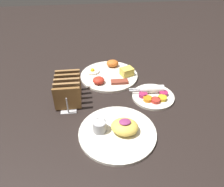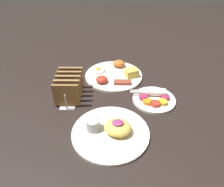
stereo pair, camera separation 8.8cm
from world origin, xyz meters
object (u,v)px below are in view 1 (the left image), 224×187
Objects in this scene: plate_breakfast at (110,74)px; plate_condiments at (153,95)px; plate_foreground at (118,130)px; toast_rack at (68,90)px.

plate_condiments is at bearing -48.66° from plate_breakfast.
plate_breakfast is at bearing 131.34° from plate_condiments.
toast_rack is at bearing 129.45° from plate_foreground.
plate_breakfast is 0.24m from plate_condiments.
plate_condiments is 1.03× the size of toast_rack.
plate_condiments is 0.35m from toast_rack.
toast_rack is at bearing -139.34° from plate_breakfast.
plate_condiments is 0.25m from plate_foreground.
plate_breakfast is 1.46× the size of plate_condiments.
plate_breakfast is 0.37m from plate_foreground.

